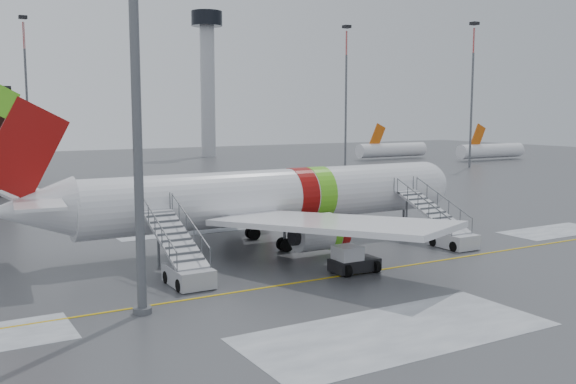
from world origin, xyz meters
TOP-DOWN VIEW (x-y plane):
  - ground at (0.00, 0.00)m, footprint 260.00×260.00m
  - airliner at (-2.64, 8.84)m, footprint 35.03×32.97m
  - airstair_fwd at (8.64, 2.31)m, footprint 2.05×7.70m
  - airstair_aft at (-11.06, 2.31)m, footprint 2.05×7.70m
  - pushback_tug at (-1.65, -0.64)m, footprint 2.89×2.18m
  - light_mast_near at (-14.77, -2.00)m, footprint 1.20×1.20m
  - control_tower at (30.00, 95.00)m, footprint 6.40×6.40m
  - light_mast_far_ne at (42.00, 62.00)m, footprint 1.20×1.20m
  - light_mast_far_n at (-8.00, 78.00)m, footprint 1.20×1.20m
  - light_mast_far_e at (58.00, 48.00)m, footprint 1.20×1.20m
  - distant_aircraft at (62.50, 64.00)m, footprint 35.00×18.00m

SIDE VIEW (x-z plane):
  - ground at x=0.00m, z-range 0.00..0.00m
  - distant_aircraft at x=62.50m, z-range -4.00..4.00m
  - pushback_tug at x=-1.65m, z-range -0.10..1.54m
  - airstair_fwd at x=8.64m, z-range -0.68..2.81m
  - airstair_aft at x=-11.06m, z-range -0.68..2.81m
  - airliner at x=-2.64m, z-range -2.17..9.01m
  - light_mast_near at x=-14.77m, z-range 0.43..26.50m
  - light_mast_far_ne at x=42.00m, z-range 1.71..25.96m
  - light_mast_far_n at x=-8.00m, z-range 1.71..25.96m
  - light_mast_far_e at x=58.00m, z-range 1.71..25.96m
  - control_tower at x=30.00m, z-range 3.75..33.75m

